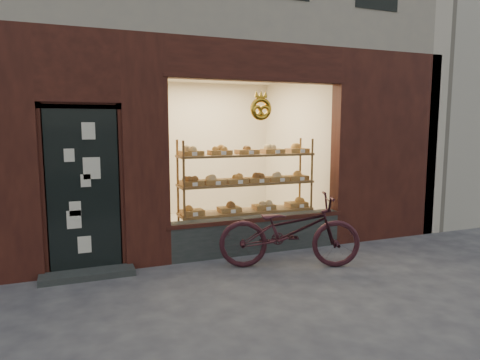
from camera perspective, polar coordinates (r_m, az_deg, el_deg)
name	(u,v)px	position (r m, az deg, el deg)	size (l,w,h in m)	color
ground	(300,313)	(4.65, 8.04, -17.12)	(90.00, 90.00, 0.00)	#303036
display_shelf	(247,190)	(6.81, 0.91, -1.36)	(2.20, 0.45, 1.70)	brown
bicycle	(290,231)	(5.85, 6.63, -6.75)	(0.66, 1.91, 1.00)	black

